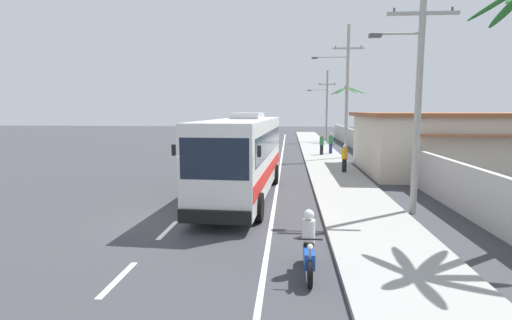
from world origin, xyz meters
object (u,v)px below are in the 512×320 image
object	(u,v)px
coach_bus_foreground	(243,154)
pedestrian_far_walk	(345,158)
pedestrian_near_kerb	(331,143)
palm_nearest	(347,104)
utility_pole_nearest	(417,91)
utility_pole_far	(326,105)
motorcycle_beside_bus	(309,248)
roadside_building	(465,143)
utility_pole_mid	(346,89)
pedestrian_midwalk	(322,144)

from	to	relation	value
coach_bus_foreground	pedestrian_far_walk	xyz separation A→B (m)	(5.46, 6.74, -0.95)
pedestrian_near_kerb	palm_nearest	xyz separation A→B (m)	(3.10, 12.96, 3.58)
pedestrian_near_kerb	utility_pole_nearest	bearing A→B (deg)	102.81
palm_nearest	utility_pole_far	bearing A→B (deg)	158.05
pedestrian_far_walk	utility_pole_nearest	distance (m)	9.92
motorcycle_beside_bus	roadside_building	xyz separation A→B (m)	(10.40, 16.18, 1.26)
motorcycle_beside_bus	palm_nearest	xyz separation A→B (m)	(6.26, 38.45, 4.01)
motorcycle_beside_bus	utility_pole_mid	size ratio (longest dim) A/B	0.19
pedestrian_midwalk	utility_pole_mid	size ratio (longest dim) A/B	0.16
pedestrian_midwalk	pedestrian_far_walk	distance (m)	9.49
utility_pole_nearest	roadside_building	world-z (taller)	utility_pole_nearest
pedestrian_near_kerb	utility_pole_mid	distance (m)	5.38
pedestrian_near_kerb	pedestrian_far_walk	distance (m)	10.41
motorcycle_beside_bus	pedestrian_far_walk	xyz separation A→B (m)	(2.91, 15.08, 0.38)
motorcycle_beside_bus	pedestrian_near_kerb	bearing A→B (deg)	82.94
utility_pole_mid	palm_nearest	world-z (taller)	utility_pole_mid
pedestrian_midwalk	utility_pole_far	world-z (taller)	utility_pole_far
pedestrian_near_kerb	coach_bus_foreground	bearing A→B (deg)	81.41
pedestrian_near_kerb	palm_nearest	size ratio (longest dim) A/B	0.26
pedestrian_near_kerb	utility_pole_nearest	xyz separation A→B (m)	(1.03, -19.55, 3.58)
pedestrian_midwalk	palm_nearest	xyz separation A→B (m)	(3.96, 13.90, 3.62)
motorcycle_beside_bus	palm_nearest	world-z (taller)	palm_nearest
pedestrian_midwalk	roadside_building	size ratio (longest dim) A/B	0.13
motorcycle_beside_bus	utility_pole_nearest	world-z (taller)	utility_pole_nearest
pedestrian_midwalk	utility_pole_nearest	world-z (taller)	utility_pole_nearest
pedestrian_midwalk	palm_nearest	distance (m)	14.90
pedestrian_near_kerb	utility_pole_mid	size ratio (longest dim) A/B	0.17
utility_pole_far	pedestrian_midwalk	bearing A→B (deg)	-96.39
pedestrian_near_kerb	palm_nearest	world-z (taller)	palm_nearest
utility_pole_nearest	roadside_building	bearing A→B (deg)	58.80
utility_pole_far	roadside_building	size ratio (longest dim) A/B	0.67
pedestrian_near_kerb	roadside_building	world-z (taller)	roadside_building
coach_bus_foreground	pedestrian_near_kerb	world-z (taller)	coach_bus_foreground
pedestrian_near_kerb	utility_pole_mid	bearing A→B (deg)	115.13
utility_pole_nearest	palm_nearest	xyz separation A→B (m)	(2.07, 32.51, 0.00)
coach_bus_foreground	pedestrian_far_walk	distance (m)	8.73
pedestrian_far_walk	utility_pole_far	world-z (taller)	utility_pole_far
utility_pole_mid	palm_nearest	bearing A→B (deg)	81.63
palm_nearest	roadside_building	xyz separation A→B (m)	(4.14, -22.27, -2.75)
motorcycle_beside_bus	roadside_building	bearing A→B (deg)	57.28
utility_pole_nearest	utility_pole_far	bearing A→B (deg)	90.40
pedestrian_near_kerb	pedestrian_midwalk	world-z (taller)	pedestrian_near_kerb
motorcycle_beside_bus	pedestrian_far_walk	world-z (taller)	pedestrian_far_walk
coach_bus_foreground	motorcycle_beside_bus	size ratio (longest dim) A/B	5.77
pedestrian_midwalk	utility_pole_nearest	size ratio (longest dim) A/B	0.20
coach_bus_foreground	utility_pole_far	world-z (taller)	utility_pole_far
utility_pole_mid	pedestrian_near_kerb	bearing A→B (deg)	105.33
coach_bus_foreground	palm_nearest	size ratio (longest dim) A/B	1.66
pedestrian_near_kerb	roadside_building	distance (m)	11.82
utility_pole_nearest	palm_nearest	distance (m)	32.58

